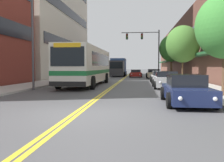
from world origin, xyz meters
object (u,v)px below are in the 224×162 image
(box_truck, at_px, (118,67))
(car_white_parked_right_far, at_px, (161,77))
(city_bus, at_px, (87,65))
(street_tree_right_mid, at_px, (183,44))
(car_champagne_parked_right_mid, at_px, (154,74))
(car_red_moving_lead, at_px, (136,74))
(street_lamp_left_near, at_px, (35,15))
(car_navy_parked_right_foreground, at_px, (186,90))
(street_tree_right_far, at_px, (171,48))
(fire_hydrant, at_px, (184,79))
(car_silver_parked_right_end, at_px, (166,80))
(traffic_signal_mast, at_px, (147,44))
(car_black_parked_left_near, at_px, (98,73))

(box_truck, bearing_deg, car_white_parked_right_far, -71.51)
(city_bus, relative_size, street_tree_right_mid, 2.15)
(car_champagne_parked_right_mid, height_order, car_red_moving_lead, car_champagne_parked_right_mid)
(city_bus, xyz_separation_m, street_lamp_left_near, (-2.60, -5.19, 3.42))
(car_navy_parked_right_foreground, xyz_separation_m, box_truck, (-5.84, 32.58, 1.01))
(street_tree_right_far, height_order, fire_hydrant, street_tree_right_far)
(car_navy_parked_right_foreground, height_order, car_champagne_parked_right_mid, car_champagne_parked_right_mid)
(car_champagne_parked_right_mid, xyz_separation_m, car_silver_parked_right_end, (0.02, -16.91, -0.01))
(city_bus, xyz_separation_m, car_white_parked_right_far, (6.88, 4.00, -1.26))
(car_white_parked_right_far, xyz_separation_m, fire_hydrant, (1.54, -4.70, 0.01))
(car_silver_parked_right_end, bearing_deg, box_truck, 103.56)
(car_red_moving_lead, relative_size, fire_hydrant, 4.47)
(car_champagne_parked_right_mid, distance_m, box_truck, 9.42)
(street_lamp_left_near, bearing_deg, car_red_moving_lead, 74.08)
(car_navy_parked_right_foreground, height_order, car_red_moving_lead, car_navy_parked_right_foreground)
(street_tree_right_far, bearing_deg, traffic_signal_mast, 137.24)
(car_white_parked_right_far, relative_size, car_silver_parked_right_end, 1.05)
(box_truck, distance_m, street_tree_right_mid, 19.36)
(car_navy_parked_right_foreground, relative_size, traffic_signal_mast, 0.61)
(car_white_parked_right_far, relative_size, car_red_moving_lead, 1.05)
(car_champagne_parked_right_mid, height_order, street_tree_right_mid, street_tree_right_mid)
(city_bus, relative_size, street_tree_right_far, 2.07)
(street_tree_right_mid, bearing_deg, car_navy_parked_right_foreground, -98.86)
(fire_hydrant, bearing_deg, car_silver_parked_right_end, -133.04)
(car_red_moving_lead, distance_m, fire_hydrant, 19.52)
(city_bus, distance_m, street_tree_right_mid, 10.38)
(traffic_signal_mast, distance_m, street_tree_right_mid, 13.42)
(city_bus, height_order, car_black_parked_left_near, city_bus)
(street_tree_right_mid, relative_size, fire_hydrant, 6.22)
(box_truck, bearing_deg, fire_hydrant, -71.58)
(car_champagne_parked_right_mid, bearing_deg, car_red_moving_lead, 124.23)
(street_lamp_left_near, height_order, street_tree_right_mid, street_lamp_left_near)
(car_navy_parked_right_foreground, relative_size, street_tree_right_far, 0.75)
(car_champagne_parked_right_mid, distance_m, street_lamp_left_near, 22.24)
(car_black_parked_left_near, relative_size, car_silver_parked_right_end, 1.08)
(city_bus, bearing_deg, car_silver_parked_right_end, -19.95)
(car_black_parked_left_near, relative_size, street_tree_right_mid, 0.77)
(box_truck, bearing_deg, traffic_signal_mast, -42.42)
(car_silver_parked_right_end, xyz_separation_m, car_red_moving_lead, (-2.66, 20.80, -0.04))
(box_truck, bearing_deg, street_lamp_left_near, -97.45)
(city_bus, xyz_separation_m, street_tree_right_mid, (9.14, 4.42, 2.16))
(car_red_moving_lead, bearing_deg, car_champagne_parked_right_mid, -55.77)
(box_truck, distance_m, street_lamp_left_near, 27.45)
(car_champagne_parked_right_mid, height_order, car_silver_parked_right_end, car_champagne_parked_right_mid)
(street_tree_right_mid, bearing_deg, street_tree_right_far, 89.60)
(car_silver_parked_right_end, height_order, traffic_signal_mast, traffic_signal_mast)
(traffic_signal_mast, bearing_deg, box_truck, 137.58)
(box_truck, bearing_deg, car_silver_parked_right_end, -76.44)
(car_black_parked_left_near, relative_size, car_champagne_parked_right_mid, 1.04)
(car_silver_parked_right_end, height_order, street_lamp_left_near, street_lamp_left_near)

